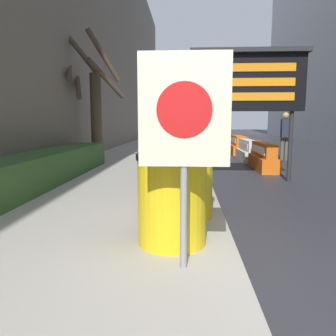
# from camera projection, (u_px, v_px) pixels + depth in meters

# --- Properties ---
(ground_plane) EXTENTS (120.00, 120.00, 0.00)m
(ground_plane) POSITION_uv_depth(u_px,v_px,m) (250.00, 301.00, 2.58)
(ground_plane) COLOR #2D2D33
(sidewalk_left) EXTENTS (4.01, 56.00, 0.16)m
(sidewalk_left) POSITION_uv_depth(u_px,v_px,m) (2.00, 284.00, 2.68)
(sidewalk_left) COLOR #A39E93
(sidewalk_left) RESTS_ON ground_plane
(hedge_strip) EXTENTS (0.90, 6.60, 0.62)m
(hedge_strip) POSITION_uv_depth(u_px,v_px,m) (41.00, 168.00, 6.55)
(hedge_strip) COLOR #335628
(hedge_strip) RESTS_ON sidewalk_left
(bare_tree) EXTENTS (1.98, 1.52, 3.94)m
(bare_tree) POSITION_uv_depth(u_px,v_px,m) (93.00, 100.00, 10.20)
(bare_tree) COLOR #4C3D2D
(bare_tree) RESTS_ON sidewalk_left
(barrel_drum_foreground) EXTENTS (0.72, 0.72, 0.92)m
(barrel_drum_foreground) POSITION_uv_depth(u_px,v_px,m) (172.00, 199.00, 3.30)
(barrel_drum_foreground) COLOR yellow
(barrel_drum_foreground) RESTS_ON sidewalk_left
(barrel_drum_middle) EXTENTS (0.72, 0.72, 0.92)m
(barrel_drum_middle) POSITION_uv_depth(u_px,v_px,m) (186.00, 182.00, 4.26)
(barrel_drum_middle) COLOR yellow
(barrel_drum_middle) RESTS_ON sidewalk_left
(barrel_drum_back) EXTENTS (0.72, 0.72, 0.92)m
(barrel_drum_back) POSITION_uv_depth(u_px,v_px,m) (179.00, 171.00, 5.23)
(barrel_drum_back) COLOR yellow
(barrel_drum_back) RESTS_ON sidewalk_left
(warning_sign) EXTENTS (0.74, 0.08, 1.78)m
(warning_sign) POSITION_uv_depth(u_px,v_px,m) (184.00, 122.00, 2.62)
(warning_sign) COLOR gray
(warning_sign) RESTS_ON sidewalk_left
(message_board) EXTENTS (2.68, 0.36, 3.03)m
(message_board) POSITION_uv_depth(u_px,v_px,m) (248.00, 82.00, 7.49)
(message_board) COLOR #28282B
(message_board) RESTS_ON ground_plane
(jersey_barrier_orange_far) EXTENTS (0.50, 1.97, 0.80)m
(jersey_barrier_orange_far) POSITION_uv_depth(u_px,v_px,m) (263.00, 158.00, 9.59)
(jersey_barrier_orange_far) COLOR orange
(jersey_barrier_orange_far) RESTS_ON ground_plane
(jersey_barrier_white) EXTENTS (0.60, 2.10, 0.75)m
(jersey_barrier_white) POSITION_uv_depth(u_px,v_px,m) (248.00, 151.00, 11.94)
(jersey_barrier_white) COLOR silver
(jersey_barrier_white) RESTS_ON ground_plane
(jersey_barrier_orange_near) EXTENTS (0.64, 1.76, 0.81)m
(jersey_barrier_orange_near) POSITION_uv_depth(u_px,v_px,m) (238.00, 146.00, 14.34)
(jersey_barrier_orange_near) COLOR orange
(jersey_barrier_orange_near) RESTS_ON ground_plane
(traffic_cone_near) EXTENTS (0.42, 0.42, 0.76)m
(traffic_cone_near) POSITION_uv_depth(u_px,v_px,m) (219.00, 148.00, 13.24)
(traffic_cone_near) COLOR black
(traffic_cone_near) RESTS_ON ground_plane
(traffic_cone_mid) EXTENTS (0.39, 0.39, 0.70)m
(traffic_cone_mid) POSITION_uv_depth(u_px,v_px,m) (247.00, 143.00, 16.48)
(traffic_cone_mid) COLOR black
(traffic_cone_mid) RESTS_ON ground_plane
(traffic_cone_far) EXTENTS (0.34, 0.34, 0.61)m
(traffic_cone_far) POSITION_uv_depth(u_px,v_px,m) (247.00, 145.00, 15.87)
(traffic_cone_far) COLOR black
(traffic_cone_far) RESTS_ON ground_plane
(traffic_light_near_curb) EXTENTS (0.28, 0.45, 3.64)m
(traffic_light_near_curb) POSITION_uv_depth(u_px,v_px,m) (208.00, 99.00, 18.21)
(traffic_light_near_curb) COLOR #2D2D30
(traffic_light_near_curb) RESTS_ON ground_plane
(pedestrian_worker) EXTENTS (0.34, 0.49, 1.74)m
(pedestrian_worker) POSITION_uv_depth(u_px,v_px,m) (285.00, 132.00, 11.91)
(pedestrian_worker) COLOR #514C42
(pedestrian_worker) RESTS_ON ground_plane
(pedestrian_passerby) EXTENTS (0.52, 0.42, 1.75)m
(pedestrian_passerby) POSITION_uv_depth(u_px,v_px,m) (219.00, 129.00, 18.17)
(pedestrian_passerby) COLOR #514C42
(pedestrian_passerby) RESTS_ON ground_plane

